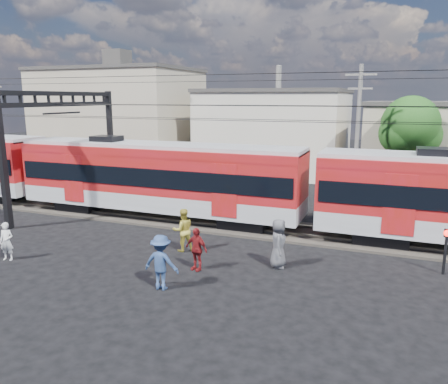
{
  "coord_description": "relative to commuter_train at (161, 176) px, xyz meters",
  "views": [
    {
      "loc": [
        8.05,
        -12.58,
        6.58
      ],
      "look_at": [
        1.24,
        5.0,
        2.49
      ],
      "focal_mm": 35.0,
      "sensor_mm": 36.0,
      "label": 1
    }
  ],
  "objects": [
    {
      "name": "pedestrian_d",
      "position": [
        4.87,
        -6.04,
        -1.55
      ],
      "size": [
        1.07,
        0.65,
        1.7
      ],
      "primitive_type": "imported",
      "rotation": [
        0.0,
        0.0,
        -0.25
      ],
      "color": "maroon",
      "rests_on": "ground"
    },
    {
      "name": "pedestrian_c",
      "position": [
        4.46,
        -8.05,
        -1.42
      ],
      "size": [
        1.3,
        0.78,
        1.96
      ],
      "primitive_type": "imported",
      "rotation": [
        0.0,
        0.0,
        3.18
      ],
      "color": "navy",
      "rests_on": "ground"
    },
    {
      "name": "pedestrian_b",
      "position": [
        3.43,
        -4.28,
        -1.45
      ],
      "size": [
        1.17,
        1.14,
        1.9
      ],
      "primitive_type": "imported",
      "rotation": [
        0.0,
        0.0,
        3.84
      ],
      "color": "gold",
      "rests_on": "ground"
    },
    {
      "name": "crossing_signal",
      "position": [
        13.81,
        -3.04,
        -1.16
      ],
      "size": [
        0.26,
        0.26,
        1.8
      ],
      "color": "black",
      "rests_on": "ground"
    },
    {
      "name": "building_west",
      "position": [
        -13.4,
        16.0,
        2.25
      ],
      "size": [
        14.28,
        10.2,
        9.3
      ],
      "color": "tan",
      "rests_on": "ground"
    },
    {
      "name": "track_bed",
      "position": [
        3.6,
        0.0,
        -2.34
      ],
      "size": [
        70.0,
        3.4,
        0.12
      ],
      "primitive_type": "cube",
      "color": "#2D2823",
      "rests_on": "ground"
    },
    {
      "name": "utility_pole_mid",
      "position": [
        9.6,
        7.0,
        2.13
      ],
      "size": [
        1.8,
        0.24,
        8.5
      ],
      "color": "slate",
      "rests_on": "ground"
    },
    {
      "name": "tree_near",
      "position": [
        12.79,
        10.09,
        2.26
      ],
      "size": [
        3.82,
        3.64,
        6.72
      ],
      "color": "#382619",
      "rests_on": "ground"
    },
    {
      "name": "catenary",
      "position": [
        -5.05,
        -0.0,
        2.73
      ],
      "size": [
        70.0,
        9.3,
        7.52
      ],
      "color": "black",
      "rests_on": "ground"
    },
    {
      "name": "rail_far",
      "position": [
        3.6,
        0.75,
        -2.22
      ],
      "size": [
        70.0,
        0.12,
        0.12
      ],
      "primitive_type": "cube",
      "color": "#59544C",
      "rests_on": "track_bed"
    },
    {
      "name": "pedestrian_a",
      "position": [
        -2.85,
        -7.89,
        -1.61
      ],
      "size": [
        0.65,
        0.5,
        1.59
      ],
      "primitive_type": "imported",
      "rotation": [
        0.0,
        0.0,
        0.23
      ],
      "color": "silver",
      "rests_on": "ground"
    },
    {
      "name": "ground",
      "position": [
        3.6,
        -8.0,
        -2.4
      ],
      "size": [
        120.0,
        120.0,
        0.0
      ],
      "primitive_type": "plane",
      "color": "black",
      "rests_on": "ground"
    },
    {
      "name": "building_midwest",
      "position": [
        1.6,
        19.0,
        1.25
      ],
      "size": [
        12.24,
        12.24,
        7.3
      ],
      "color": "beige",
      "rests_on": "ground"
    },
    {
      "name": "pedestrian_e",
      "position": [
        7.77,
        -4.62,
        -1.42
      ],
      "size": [
        0.8,
        1.06,
        1.96
      ],
      "primitive_type": "imported",
      "rotation": [
        0.0,
        0.0,
        1.77
      ],
      "color": "#49494E",
      "rests_on": "ground"
    },
    {
      "name": "commuter_train",
      "position": [
        0.0,
        0.0,
        0.0
      ],
      "size": [
        50.3,
        3.08,
        4.17
      ],
      "color": "black",
      "rests_on": "ground"
    },
    {
      "name": "rail_near",
      "position": [
        3.6,
        -0.75,
        -2.22
      ],
      "size": [
        70.0,
        0.12,
        0.12
      ],
      "primitive_type": "cube",
      "color": "#59544C",
      "rests_on": "track_bed"
    }
  ]
}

